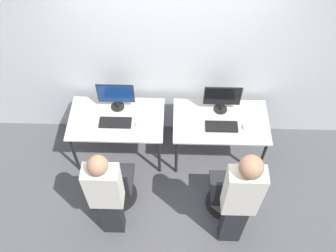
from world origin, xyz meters
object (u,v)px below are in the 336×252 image
Objects in this scene: keyboard_right at (222,127)px; person_left at (106,195)px; monitor_right at (222,98)px; office_chair_right at (228,194)px; office_chair_left at (115,186)px; mouse_left at (138,124)px; monitor_left at (116,95)px; mouse_right at (245,127)px; person_right at (240,200)px; keyboard_left at (115,123)px.

person_left is at bearing -141.85° from keyboard_right.
office_chair_right is at bearing -85.46° from monitor_right.
office_chair_left is at bearing -153.32° from keyboard_right.
monitor_right is (1.04, 0.28, 0.21)m from mouse_left.
office_chair_left is (0.03, -0.94, -0.60)m from monitor_left.
office_chair_left reaches higher than mouse_left.
mouse_left and mouse_right have the same top height.
keyboard_right is at bearing 96.33° from office_chair_right.
person_right reaches higher than office_chair_right.
person_right reaches higher than mouse_right.
keyboard_left is at bearing 178.90° from keyboard_right.
mouse_right reaches higher than keyboard_right.
person_left reaches higher than keyboard_left.
person_left is 0.91× the size of person_right.
mouse_right is at bearing 0.58° from keyboard_right.
mouse_left is 1.04m from keyboard_right.
monitor_left reaches higher than office_chair_right.
monitor_left is at bearing 91.33° from person_left.
monitor_right is (1.32, -0.01, 0.00)m from monitor_left.
monitor_left is at bearing 91.91° from office_chair_left.
keyboard_right is at bearing -0.43° from mouse_left.
person_left is at bearing -134.84° from monitor_right.
monitor_left reaches higher than keyboard_right.
keyboard_left is 0.28m from mouse_left.
keyboard_right is (0.00, -0.28, -0.21)m from monitor_right.
monitor_right is at bearing -0.26° from monitor_left.
monitor_left is 0.34m from keyboard_left.
mouse_left is 0.10× the size of office_chair_left.
monitor_right is 0.35m from keyboard_right.
mouse_left is 1.10m from monitor_right.
person_right is (1.42, -1.38, -0.02)m from monitor_left.
mouse_left is at bearing -165.12° from monitor_right.
office_chair_right is at bearing 93.05° from person_right.
monitor_right is (1.29, 1.30, 0.12)m from person_left.
monitor_left is 1.00× the size of monitor_right.
person_right reaches higher than monitor_right.
person_right is (1.39, -0.07, 0.10)m from person_left.
person_left is (0.03, -1.04, 0.09)m from keyboard_left.
person_right is (0.02, -0.37, 0.58)m from office_chair_right.
office_chair_right is (0.08, -1.00, -0.60)m from monitor_right.
keyboard_right is at bearing -1.10° from keyboard_left.
keyboard_left is 0.26× the size of person_left.
keyboard_left is at bearing 152.06° from office_chair_right.
person_left reaches higher than mouse_left.
monitor_left reaches higher than mouse_left.
keyboard_left is 0.87× the size of monitor_right.
keyboard_right is 1.11m from person_right.
person_right is at bearing -85.85° from monitor_right.
person_right reaches higher than keyboard_right.
person_right is at bearing -2.85° from person_left.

